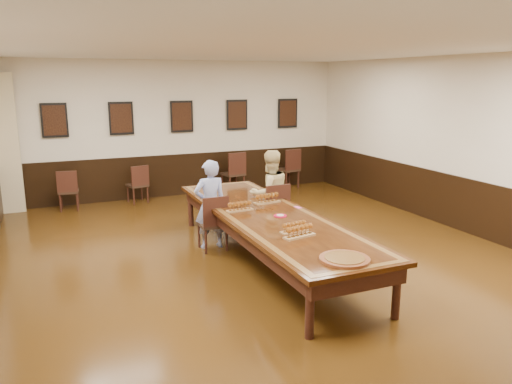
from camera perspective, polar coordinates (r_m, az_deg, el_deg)
name	(u,v)px	position (r m, az deg, el deg)	size (l,w,h in m)	color
floor	(269,262)	(7.85, 1.46, -7.96)	(8.00, 10.00, 0.02)	black
ceiling	(270,47)	(7.35, 1.61, 16.22)	(8.00, 10.00, 0.02)	white
wall_back	(181,129)	(12.12, -8.52, 7.14)	(8.00, 0.02, 3.20)	beige
wall_right	(472,146)	(9.80, 23.43, 4.89)	(0.02, 10.00, 3.20)	beige
chair_man	(212,222)	(8.25, -5.00, -3.45)	(0.44, 0.48, 0.93)	black
chair_woman	(272,210)	(8.84, 1.89, -2.09)	(0.47, 0.51, 0.99)	black
spare_chair_a	(68,190)	(11.44, -20.66, 0.23)	(0.41, 0.45, 0.88)	black
spare_chair_b	(137,184)	(11.66, -13.42, 0.92)	(0.41, 0.45, 0.88)	black
spare_chair_c	(233,172)	(12.31, -2.66, 2.25)	(0.48, 0.53, 1.03)	black
spare_chair_d	(288,168)	(12.93, 3.67, 2.74)	(0.48, 0.52, 1.02)	black
person_man	(210,204)	(8.27, -5.26, -1.42)	(0.54, 0.36, 1.49)	#4B5EBC
person_woman	(270,194)	(8.87, 1.59, -0.18)	(0.77, 0.60, 1.56)	beige
pink_phone	(298,207)	(8.03, 4.81, -1.77)	(0.07, 0.13, 0.01)	#FF54AF
curtain	(7,144)	(11.57, -26.54, 4.92)	(0.45, 0.18, 2.90)	#C9B78A
wainscoting	(269,230)	(7.68, 1.48, -4.40)	(8.00, 10.00, 1.00)	black
conference_table	(269,223)	(7.65, 1.48, -3.61)	(1.40, 5.00, 0.76)	black
posters	(182,116)	(12.03, -8.48, 8.53)	(6.14, 0.04, 0.74)	black
flight_a	(240,207)	(7.79, -1.87, -1.68)	(0.43, 0.15, 0.16)	olive
flight_b	(267,199)	(8.28, 1.28, -0.76)	(0.48, 0.20, 0.17)	olive
flight_c	(294,227)	(6.75, 4.38, -4.04)	(0.42, 0.18, 0.15)	olive
flight_d	(299,232)	(6.54, 4.99, -4.54)	(0.47, 0.22, 0.17)	olive
red_plate_grp	(280,216)	(7.51, 2.78, -2.74)	(0.20, 0.20, 0.03)	red
carved_platter	(345,259)	(5.81, 10.09, -7.56)	(0.74, 0.74, 0.05)	#552511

